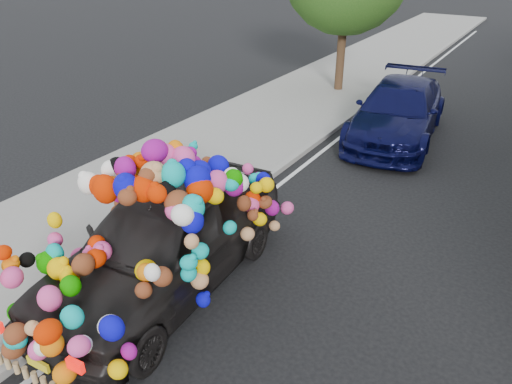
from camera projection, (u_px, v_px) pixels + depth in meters
ground at (322, 260)px, 8.48m from camera, size 100.00×100.00×0.00m
sidewalk at (135, 195)px, 10.46m from camera, size 4.00×60.00×0.12m
kerb at (210, 219)px, 9.55m from camera, size 0.15×60.00×0.13m
plush_art_car at (162, 220)px, 7.37m from camera, size 2.56×5.10×2.28m
navy_sedan at (398, 111)px, 13.24m from camera, size 2.66×5.28×1.47m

